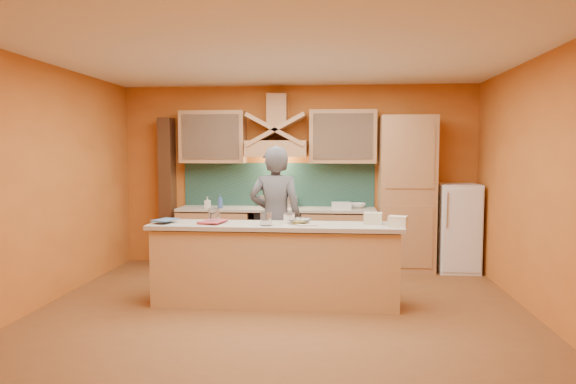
# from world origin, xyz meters

# --- Properties ---
(floor) EXTENTS (5.50, 5.00, 0.01)m
(floor) POSITION_xyz_m (0.00, 0.00, 0.00)
(floor) COLOR brown
(floor) RESTS_ON ground
(ceiling) EXTENTS (5.50, 5.00, 0.01)m
(ceiling) POSITION_xyz_m (0.00, 0.00, 2.80)
(ceiling) COLOR white
(ceiling) RESTS_ON wall_back
(wall_back) EXTENTS (5.50, 0.02, 2.80)m
(wall_back) POSITION_xyz_m (0.00, 2.50, 1.40)
(wall_back) COLOR #C56A26
(wall_back) RESTS_ON floor
(wall_front) EXTENTS (5.50, 0.02, 2.80)m
(wall_front) POSITION_xyz_m (0.00, -2.50, 1.40)
(wall_front) COLOR #C56A26
(wall_front) RESTS_ON floor
(wall_left) EXTENTS (0.02, 5.00, 2.80)m
(wall_left) POSITION_xyz_m (-2.75, 0.00, 1.40)
(wall_left) COLOR #C56A26
(wall_left) RESTS_ON floor
(wall_right) EXTENTS (0.02, 5.00, 2.80)m
(wall_right) POSITION_xyz_m (2.75, 0.00, 1.40)
(wall_right) COLOR #C56A26
(wall_right) RESTS_ON floor
(base_cabinet_left) EXTENTS (1.10, 0.60, 0.86)m
(base_cabinet_left) POSITION_xyz_m (-1.25, 2.20, 0.43)
(base_cabinet_left) COLOR tan
(base_cabinet_left) RESTS_ON floor
(base_cabinet_right) EXTENTS (1.10, 0.60, 0.86)m
(base_cabinet_right) POSITION_xyz_m (0.65, 2.20, 0.43)
(base_cabinet_right) COLOR tan
(base_cabinet_right) RESTS_ON floor
(counter_top) EXTENTS (3.00, 0.62, 0.04)m
(counter_top) POSITION_xyz_m (-0.30, 2.20, 0.90)
(counter_top) COLOR #B7AD9B
(counter_top) RESTS_ON base_cabinet_left
(stove) EXTENTS (0.60, 0.58, 0.90)m
(stove) POSITION_xyz_m (-0.30, 2.20, 0.45)
(stove) COLOR black
(stove) RESTS_ON floor
(backsplash) EXTENTS (3.00, 0.03, 0.70)m
(backsplash) POSITION_xyz_m (-0.30, 2.48, 1.25)
(backsplash) COLOR #1C3E36
(backsplash) RESTS_ON wall_back
(range_hood) EXTENTS (0.92, 0.50, 0.24)m
(range_hood) POSITION_xyz_m (-0.30, 2.25, 1.82)
(range_hood) COLOR tan
(range_hood) RESTS_ON wall_back
(hood_chimney) EXTENTS (0.30, 0.30, 0.50)m
(hood_chimney) POSITION_xyz_m (-0.30, 2.35, 2.40)
(hood_chimney) COLOR tan
(hood_chimney) RESTS_ON wall_back
(upper_cabinet_left) EXTENTS (1.00, 0.35, 0.80)m
(upper_cabinet_left) POSITION_xyz_m (-1.30, 2.33, 2.00)
(upper_cabinet_left) COLOR tan
(upper_cabinet_left) RESTS_ON wall_back
(upper_cabinet_right) EXTENTS (1.00, 0.35, 0.80)m
(upper_cabinet_right) POSITION_xyz_m (0.70, 2.33, 2.00)
(upper_cabinet_right) COLOR tan
(upper_cabinet_right) RESTS_ON wall_back
(pantry_column) EXTENTS (0.80, 0.60, 2.30)m
(pantry_column) POSITION_xyz_m (1.65, 2.20, 1.15)
(pantry_column) COLOR tan
(pantry_column) RESTS_ON floor
(fridge) EXTENTS (0.58, 0.60, 1.30)m
(fridge) POSITION_xyz_m (2.40, 2.20, 0.65)
(fridge) COLOR white
(fridge) RESTS_ON floor
(trim_column_left) EXTENTS (0.20, 0.30, 2.30)m
(trim_column_left) POSITION_xyz_m (-2.05, 2.35, 1.15)
(trim_column_left) COLOR #472816
(trim_column_left) RESTS_ON floor
(island_body) EXTENTS (2.80, 0.55, 0.88)m
(island_body) POSITION_xyz_m (-0.10, 0.30, 0.44)
(island_body) COLOR tan
(island_body) RESTS_ON floor
(island_top) EXTENTS (2.90, 0.62, 0.05)m
(island_top) POSITION_xyz_m (-0.10, 0.30, 0.92)
(island_top) COLOR #B7AD9B
(island_top) RESTS_ON island_body
(person) EXTENTS (0.70, 0.48, 1.85)m
(person) POSITION_xyz_m (-0.16, 0.87, 0.92)
(person) COLOR #4C4C51
(person) RESTS_ON floor
(pot_large) EXTENTS (0.26, 0.26, 0.14)m
(pot_large) POSITION_xyz_m (-0.37, 2.17, 0.97)
(pot_large) COLOR silver
(pot_large) RESTS_ON stove
(pot_small) EXTENTS (0.19, 0.19, 0.15)m
(pot_small) POSITION_xyz_m (-0.07, 2.29, 0.98)
(pot_small) COLOR #AFAFB6
(pot_small) RESTS_ON stove
(soap_bottle_a) EXTENTS (0.09, 0.09, 0.17)m
(soap_bottle_a) POSITION_xyz_m (-1.34, 2.10, 1.00)
(soap_bottle_a) COLOR silver
(soap_bottle_a) RESTS_ON counter_top
(soap_bottle_b) EXTENTS (0.10, 0.10, 0.22)m
(soap_bottle_b) POSITION_xyz_m (-1.14, 2.07, 1.03)
(soap_bottle_b) COLOR #33528E
(soap_bottle_b) RESTS_ON counter_top
(bowl_back) EXTENTS (0.26, 0.26, 0.07)m
(bowl_back) POSITION_xyz_m (0.94, 2.32, 0.96)
(bowl_back) COLOR silver
(bowl_back) RESTS_ON counter_top
(dish_rack) EXTENTS (0.29, 0.23, 0.10)m
(dish_rack) POSITION_xyz_m (0.69, 2.11, 0.97)
(dish_rack) COLOR silver
(dish_rack) RESTS_ON counter_top
(book_lower) EXTENTS (0.32, 0.38, 0.03)m
(book_lower) POSITION_xyz_m (-0.95, 0.31, 0.96)
(book_lower) COLOR #BB424A
(book_lower) RESTS_ON island_top
(book_upper) EXTENTS (0.29, 0.34, 0.02)m
(book_upper) POSITION_xyz_m (-1.48, 0.29, 0.98)
(book_upper) COLOR #426692
(book_upper) RESTS_ON island_top
(jar_large) EXTENTS (0.17, 0.17, 0.17)m
(jar_large) POSITION_xyz_m (-0.81, 0.26, 1.03)
(jar_large) COLOR white
(jar_large) RESTS_ON island_top
(jar_small) EXTENTS (0.14, 0.14, 0.16)m
(jar_small) POSITION_xyz_m (-0.19, 0.16, 1.02)
(jar_small) COLOR white
(jar_small) RESTS_ON island_top
(kitchen_scale) EXTENTS (0.14, 0.14, 0.10)m
(kitchen_scale) POSITION_xyz_m (0.06, 0.36, 1.00)
(kitchen_scale) COLOR white
(kitchen_scale) RESTS_ON island_top
(mixing_bowl) EXTENTS (0.32, 0.32, 0.06)m
(mixing_bowl) POSITION_xyz_m (0.19, 0.33, 0.98)
(mixing_bowl) COLOR white
(mixing_bowl) RESTS_ON island_top
(cloth) EXTENTS (0.26, 0.23, 0.01)m
(cloth) POSITION_xyz_m (0.27, 0.22, 0.95)
(cloth) COLOR beige
(cloth) RESTS_ON island_top
(grocery_bag_a) EXTENTS (0.22, 0.19, 0.13)m
(grocery_bag_a) POSITION_xyz_m (1.02, 0.39, 1.01)
(grocery_bag_a) COLOR beige
(grocery_bag_a) RESTS_ON island_top
(grocery_bag_b) EXTENTS (0.23, 0.20, 0.12)m
(grocery_bag_b) POSITION_xyz_m (1.28, 0.19, 1.01)
(grocery_bag_b) COLOR #EDE8C3
(grocery_bag_b) RESTS_ON island_top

